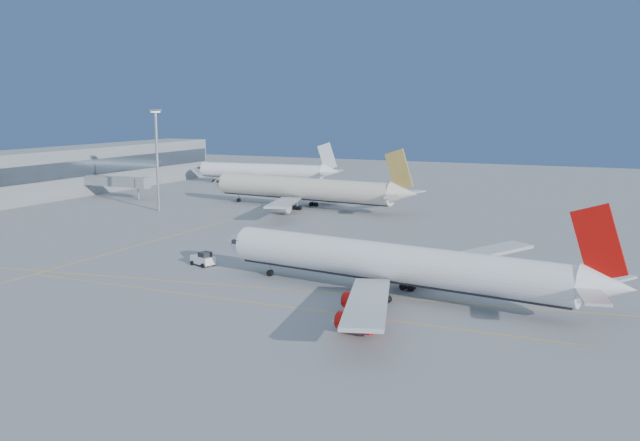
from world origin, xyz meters
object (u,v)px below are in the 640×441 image
Objects in this scene: airliner_etihad at (307,189)px; light_mast at (157,151)px; pushback_tug at (203,259)px; airliner_virgin at (399,265)px; airliner_third at (264,171)px.

light_mast is at bearing -141.48° from airliner_etihad.
pushback_tug is at bearing -72.09° from airliner_etihad.
airliner_virgin is 105.34m from light_mast.
airliner_virgin is 2.44× the size of light_mast.
airliner_etihad is at bearing 120.69° from pushback_tug.
airliner_etihad reaches higher than airliner_virgin.
airliner_third is 11.47× the size of pushback_tug.
light_mast reaches higher than airliner_etihad.
light_mast is (-34.86, -21.23, 10.88)m from airliner_etihad.
airliner_third is 2.12× the size of light_mast.
pushback_tug is at bearing -71.20° from airliner_third.
airliner_etihad reaches higher than airliner_third.
airliner_virgin is 1.15× the size of airliner_third.
airliner_etihad is 2.46× the size of light_mast.
airliner_third is at bearing 133.92° from pushback_tug.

